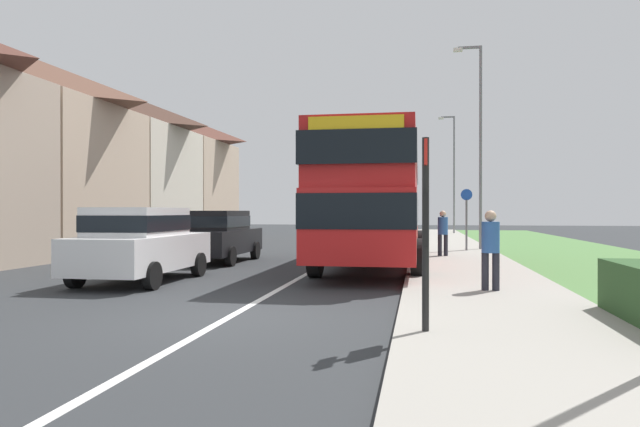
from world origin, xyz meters
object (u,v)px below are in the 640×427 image
(cycle_route_sign, at_px, (466,217))
(pedestrian_walking_away, at_px, (443,231))
(double_decker_bus, at_px, (374,195))
(street_lamp_mid, at_px, (478,135))
(bus_stop_sign, at_px, (426,220))
(parked_car_white, at_px, (140,242))
(street_lamp_far, at_px, (453,167))
(parked_car_black, at_px, (217,234))
(pedestrian_at_stop, at_px, (491,246))

(cycle_route_sign, bearing_deg, pedestrian_walking_away, -108.94)
(double_decker_bus, bearing_deg, pedestrian_walking_away, 57.62)
(pedestrian_walking_away, distance_m, street_lamp_mid, 5.64)
(double_decker_bus, xyz_separation_m, bus_stop_sign, (1.39, -9.29, -0.60))
(parked_car_white, xyz_separation_m, street_lamp_far, (8.68, 28.52, 3.75))
(parked_car_black, bearing_deg, double_decker_bus, -9.61)
(bus_stop_sign, height_order, cycle_route_sign, bus_stop_sign)
(pedestrian_at_stop, xyz_separation_m, street_lamp_far, (0.92, 29.45, 3.72))
(pedestrian_walking_away, bearing_deg, street_lamp_mid, 68.29)
(cycle_route_sign, xyz_separation_m, street_lamp_far, (0.46, 17.87, 3.27))
(double_decker_bus, height_order, cycle_route_sign, double_decker_bus)
(cycle_route_sign, bearing_deg, street_lamp_mid, 60.07)
(parked_car_black, xyz_separation_m, pedestrian_at_stop, (7.81, -6.15, 0.06))
(parked_car_black, bearing_deg, street_lamp_mid, 35.83)
(parked_car_white, height_order, cycle_route_sign, cycle_route_sign)
(parked_car_black, distance_m, bus_stop_sign, 12.10)
(parked_car_black, height_order, cycle_route_sign, cycle_route_sign)
(double_decker_bus, distance_m, street_lamp_mid, 8.50)
(double_decker_bus, xyz_separation_m, street_lamp_mid, (3.66, 7.22, 2.60))
(pedestrian_walking_away, distance_m, cycle_route_sign, 3.19)
(pedestrian_walking_away, relative_size, street_lamp_far, 0.20)
(parked_car_white, relative_size, street_lamp_far, 0.50)
(parked_car_black, distance_m, pedestrian_walking_away, 7.64)
(pedestrian_walking_away, relative_size, bus_stop_sign, 0.64)
(pedestrian_walking_away, bearing_deg, street_lamp_far, 85.92)
(parked_car_white, xyz_separation_m, bus_stop_sign, (6.48, -4.94, 0.59))
(double_decker_bus, distance_m, parked_car_white, 6.81)
(pedestrian_walking_away, relative_size, cycle_route_sign, 0.66)
(double_decker_bus, distance_m, pedestrian_walking_away, 4.10)
(pedestrian_walking_away, distance_m, bus_stop_sign, 12.64)
(bus_stop_sign, height_order, street_lamp_mid, street_lamp_mid)
(double_decker_bus, xyz_separation_m, parked_car_white, (-5.09, -4.35, -1.19))
(pedestrian_at_stop, relative_size, cycle_route_sign, 0.66)
(parked_car_black, bearing_deg, cycle_route_sign, 33.30)
(cycle_route_sign, distance_m, street_lamp_far, 18.17)
(parked_car_white, distance_m, pedestrian_at_stop, 7.82)
(double_decker_bus, relative_size, parked_car_black, 2.34)
(parked_car_white, bearing_deg, bus_stop_sign, -37.31)
(parked_car_black, bearing_deg, pedestrian_at_stop, -38.22)
(double_decker_bus, height_order, street_lamp_far, street_lamp_far)
(parked_car_black, xyz_separation_m, street_lamp_mid, (8.80, 6.35, 3.82))
(pedestrian_walking_away, xyz_separation_m, bus_stop_sign, (-0.71, -12.61, 0.56))
(parked_car_black, xyz_separation_m, bus_stop_sign, (6.53, -10.16, 0.62))
(parked_car_white, relative_size, parked_car_black, 0.98)
(street_lamp_far, bearing_deg, double_decker_bus, -98.45)
(parked_car_white, bearing_deg, cycle_route_sign, 52.34)
(pedestrian_walking_away, height_order, street_lamp_mid, street_lamp_mid)
(street_lamp_mid, bearing_deg, cycle_route_sign, -119.93)
(double_decker_bus, height_order, pedestrian_at_stop, double_decker_bus)
(bus_stop_sign, bearing_deg, parked_car_black, 122.72)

